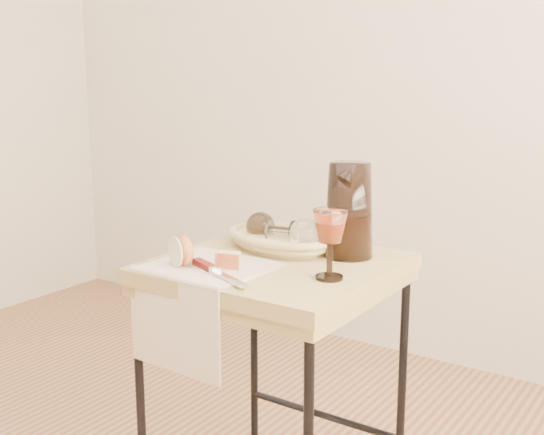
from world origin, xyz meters
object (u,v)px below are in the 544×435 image
Objects in this scene: wine_goblet at (330,244)px; apple_half at (183,250)px; bread_basket at (280,241)px; goblet_lying_b at (290,232)px; goblet_lying_a at (274,228)px; table_knife at (217,271)px; pitcher at (349,210)px; tea_towel at (210,267)px; side_table at (276,390)px.

apple_half is (-0.36, -0.12, -0.04)m from wine_goblet.
goblet_lying_b reaches higher than bread_basket.
goblet_lying_a reaches higher than table_knife.
apple_half is 0.36× the size of table_knife.
apple_half is at bearing -161.25° from wine_goblet.
goblet_lying_a is 0.46× the size of pitcher.
tea_towel is at bearing 164.46° from table_knife.
goblet_lying_a is 0.08m from goblet_lying_b.
wine_goblet reaches higher than goblet_lying_a.
side_table is at bearing 71.94° from apple_half.
goblet_lying_b is 0.60× the size of table_knife.
bread_basket is 0.04m from goblet_lying_a.
goblet_lying_a is (0.01, 0.28, 0.05)m from tea_towel.
bread_basket is 0.06m from goblet_lying_b.
goblet_lying_a reaches higher than tea_towel.
table_knife is (0.05, -0.33, -0.04)m from goblet_lying_a.
tea_towel is at bearing 54.00° from apple_half.
goblet_lying_a is at bearing 99.80° from apple_half.
pitcher is (0.15, 0.05, 0.07)m from goblet_lying_b.
side_table is 0.48m from apple_half.
goblet_lying_b reaches higher than table_knife.
goblet_lying_a is at bearing 121.48° from table_knife.
apple_half is at bearing -164.61° from table_knife.
goblet_lying_a is at bearing 166.09° from bread_basket.
wine_goblet is at bearing -49.01° from goblet_lying_b.
apple_half is at bearing 70.33° from goblet_lying_a.
pitcher reaches higher than bread_basket.
side_table is 3.10× the size of table_knife.
pitcher is at bearing 85.97° from table_knife.
side_table is 0.45m from goblet_lying_a.
goblet_lying_b is (0.07, -0.03, 0.00)m from goblet_lying_a.
wine_goblet is (0.21, -0.16, 0.03)m from goblet_lying_b.
goblet_lying_a is 1.60× the size of apple_half.
apple_half is (-0.16, -0.19, 0.41)m from side_table.
tea_towel is 2.16× the size of goblet_lying_a.
goblet_lying_b is (0.09, 0.24, 0.05)m from tea_towel.
tea_towel is at bearing -121.96° from goblet_lying_b.
goblet_lying_b is at bearing 108.53° from table_knife.
bread_basket is at bearing 145.92° from wine_goblet.
goblet_lying_a is 0.33m from table_knife.
wine_goblet is at bearing -18.26° from side_table.
side_table is 2.41× the size of bread_basket.
side_table is 0.44m from table_knife.
bread_basket is 1.76× the size of wine_goblet.
tea_towel is 1.69× the size of wine_goblet.
wine_goblet is 0.28m from table_knife.
bread_basket is 1.04× the size of pitcher.
pitcher is 0.22m from wine_goblet.
side_table is 8.68× the size of apple_half.
goblet_lying_b is 1.68× the size of apple_half.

